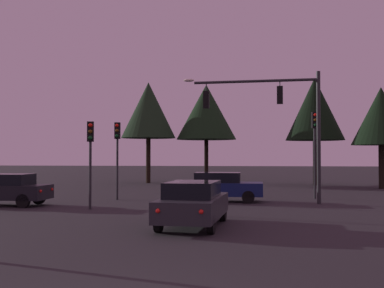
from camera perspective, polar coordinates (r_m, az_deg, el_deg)
name	(u,v)px	position (r m, az deg, el deg)	size (l,w,h in m)	color
ground_plane	(218,193)	(31.25, 3.03, -5.79)	(168.00, 168.00, 0.00)	#262326
traffic_signal_mast_arm	(277,111)	(24.86, 9.97, 3.84)	(6.95, 0.74, 6.60)	#232326
traffic_light_corner_left	(90,147)	(22.07, -11.89, -0.32)	(0.36, 0.38, 3.92)	#232326
traffic_light_corner_right	(117,145)	(26.61, -8.80, -0.09)	(0.32, 0.36, 4.21)	#232326
traffic_light_median	(315,138)	(27.77, 14.26, 0.73)	(0.34, 0.37, 4.84)	#232326
car_nearside_lane	(193,203)	(16.42, 0.15, -6.95)	(2.15, 4.68, 1.52)	#232328
car_crossing_left	(4,189)	(24.92, -21.33, -4.97)	(4.44, 1.86, 1.52)	black
car_crossing_right	(220,186)	(25.36, 3.32, -5.00)	(4.43, 1.89, 1.52)	#0F1947
tree_behind_sign	(315,109)	(40.89, 14.27, 4.00)	(4.76, 4.76, 8.79)	black
tree_left_far	(148,110)	(43.10, -5.16, 3.96)	(4.82, 4.82, 8.92)	black
tree_center_horizon	(206,112)	(43.59, 1.69, 3.78)	(5.36, 5.36, 8.83)	black
tree_right_cluster	(381,116)	(37.98, 21.41, 3.06)	(4.28, 4.28, 7.44)	black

